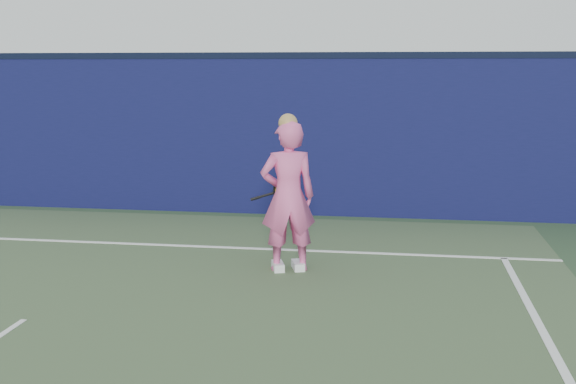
# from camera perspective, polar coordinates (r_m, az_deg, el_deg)

# --- Properties ---
(backstop_wall) EXTENTS (24.00, 0.40, 2.50)m
(backstop_wall) POSITION_cam_1_polar(r_m,az_deg,el_deg) (12.12, -7.87, 4.45)
(backstop_wall) COLOR #0D103A
(backstop_wall) RESTS_ON ground
(wall_cap) EXTENTS (24.00, 0.42, 0.10)m
(wall_cap) POSITION_cam_1_polar(r_m,az_deg,el_deg) (12.06, -8.02, 10.61)
(wall_cap) COLOR black
(wall_cap) RESTS_ON backstop_wall
(player) EXTENTS (0.74, 0.60, 1.85)m
(player) POSITION_cam_1_polar(r_m,az_deg,el_deg) (8.38, -0.00, -0.32)
(player) COLOR #E75A9A
(player) RESTS_ON ground
(racket) EXTENTS (0.57, 0.19, 0.31)m
(racket) POSITION_cam_1_polar(r_m,az_deg,el_deg) (8.79, -0.44, 0.08)
(racket) COLOR black
(racket) RESTS_ON ground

